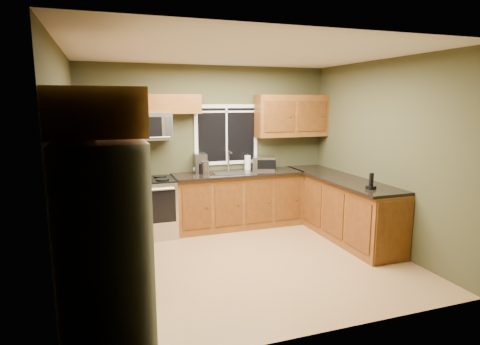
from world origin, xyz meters
TOP-DOWN VIEW (x-y plane):
  - floor at (0.00, 0.00)m, footprint 4.20×4.20m
  - ceiling at (0.00, 0.00)m, footprint 4.20×4.20m
  - back_wall at (0.00, 1.80)m, footprint 4.20×0.00m
  - front_wall at (0.00, -1.80)m, footprint 4.20×0.00m
  - left_wall at (-2.10, 0.00)m, footprint 0.00×3.60m
  - right_wall at (2.10, 0.00)m, footprint 0.00×3.60m
  - window at (0.30, 1.78)m, footprint 1.12×0.03m
  - base_cabinets_left at (-1.80, 0.48)m, footprint 0.60×2.65m
  - countertop_left at (-1.78, 0.48)m, footprint 0.65×2.65m
  - base_cabinets_back at (0.42, 1.50)m, footprint 2.17×0.60m
  - countertop_back at (0.42, 1.48)m, footprint 2.17×0.65m
  - base_cabinets_peninsula at (1.80, 0.54)m, footprint 0.60×2.52m
  - countertop_peninsula at (1.78, 0.55)m, footprint 0.65×2.50m
  - upper_cabinets_left at (-1.94, 0.48)m, footprint 0.33×2.65m
  - upper_cabinets_back_left at (-0.85, 1.64)m, footprint 1.30×0.33m
  - upper_cabinets_back_right at (1.45, 1.64)m, footprint 1.30×0.33m
  - upper_cabinet_over_fridge at (-1.74, -1.30)m, footprint 0.72×0.90m
  - refrigerator at (-1.74, -1.30)m, footprint 0.74×0.90m
  - range at (-1.05, 1.47)m, footprint 0.76×0.69m
  - microwave at (-1.05, 1.61)m, footprint 0.76×0.41m
  - sink at (0.30, 1.49)m, footprint 0.60×0.42m
  - toaster_oven at (0.90, 1.58)m, footprint 0.44×0.39m
  - coffee_maker at (-0.20, 1.64)m, footprint 0.21×0.27m
  - kettle at (-0.14, 1.56)m, footprint 0.16×0.16m
  - paper_towel_roll at (0.65, 1.68)m, footprint 0.11×0.11m
  - soap_bottle_a at (-0.14, 1.64)m, footprint 0.12×0.13m
  - soap_bottle_c at (-0.25, 1.70)m, footprint 0.16×0.16m
  - cordless_phone at (1.69, -0.33)m, footprint 0.11×0.11m

SIDE VIEW (x-z plane):
  - floor at x=0.00m, z-range 0.00..0.00m
  - base_cabinets_peninsula at x=1.80m, z-range 0.00..0.90m
  - base_cabinets_left at x=-1.80m, z-range 0.00..0.90m
  - base_cabinets_back at x=0.42m, z-range 0.00..0.90m
  - range at x=-1.05m, z-range 0.00..0.94m
  - refrigerator at x=-1.74m, z-range 0.00..1.80m
  - countertop_left at x=-1.78m, z-range 0.90..0.94m
  - countertop_back at x=0.42m, z-range 0.90..0.94m
  - countertop_peninsula at x=1.78m, z-range 0.90..0.94m
  - sink at x=0.30m, z-range 0.77..1.13m
  - cordless_phone at x=1.69m, z-range 0.90..1.12m
  - soap_bottle_c at x=-0.25m, z-range 0.94..1.09m
  - toaster_oven at x=0.90m, z-range 0.94..1.17m
  - kettle at x=-0.14m, z-range 0.93..1.18m
  - paper_towel_roll at x=0.65m, z-range 0.93..1.20m
  - soap_bottle_a at x=-0.14m, z-range 0.94..1.21m
  - coffee_maker at x=-0.20m, z-range 0.93..1.25m
  - back_wall at x=0.00m, z-range -0.75..3.45m
  - front_wall at x=0.00m, z-range -0.75..3.45m
  - left_wall at x=-2.10m, z-range -0.45..3.15m
  - right_wall at x=2.10m, z-range -0.45..3.15m
  - window at x=0.30m, z-range 1.04..2.06m
  - microwave at x=-1.05m, z-range 1.52..1.94m
  - upper_cabinets_left at x=-1.94m, z-range 1.50..2.22m
  - upper_cabinets_back_right at x=1.45m, z-range 1.50..2.22m
  - upper_cabinet_over_fridge at x=-1.74m, z-range 1.84..2.22m
  - upper_cabinets_back_left at x=-0.85m, z-range 1.92..2.22m
  - ceiling at x=0.00m, z-range 2.70..2.70m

